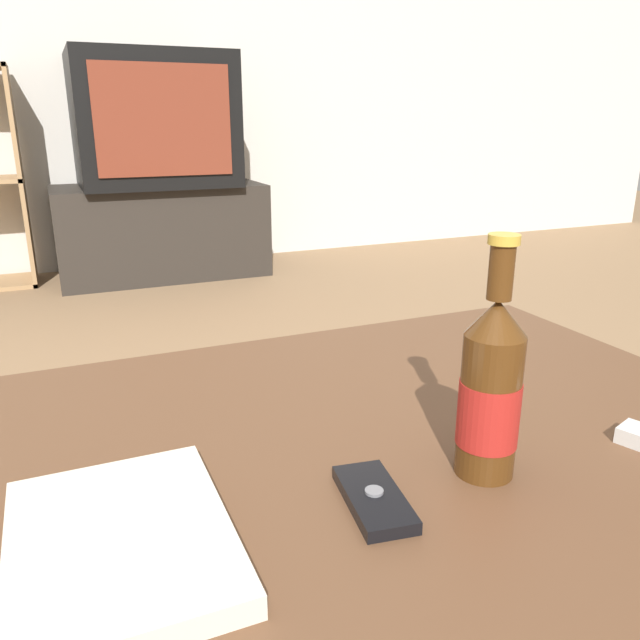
# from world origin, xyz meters

# --- Properties ---
(back_wall) EXTENTS (8.00, 0.05, 2.60)m
(back_wall) POSITION_xyz_m (0.00, 3.02, 1.30)
(back_wall) COLOR beige
(back_wall) RESTS_ON ground_plane
(coffee_table) EXTENTS (1.20, 0.85, 0.41)m
(coffee_table) POSITION_xyz_m (0.00, 0.00, 0.36)
(coffee_table) COLOR brown
(coffee_table) RESTS_ON ground_plane
(tv_stand) EXTENTS (1.04, 0.50, 0.47)m
(tv_stand) POSITION_xyz_m (0.25, 2.70, 0.23)
(tv_stand) COLOR #28231E
(tv_stand) RESTS_ON ground_plane
(television) EXTENTS (0.75, 0.61, 0.63)m
(television) POSITION_xyz_m (0.25, 2.70, 0.78)
(television) COLOR black
(television) RESTS_ON tv_stand
(beer_bottle) EXTENTS (0.07, 0.07, 0.27)m
(beer_bottle) POSITION_xyz_m (0.14, -0.10, 0.51)
(beer_bottle) COLOR #47280F
(beer_bottle) RESTS_ON coffee_table
(cell_phone) EXTENTS (0.07, 0.13, 0.02)m
(cell_phone) POSITION_xyz_m (-0.01, -0.10, 0.42)
(cell_phone) COLOR black
(cell_phone) RESTS_ON coffee_table
(table_book) EXTENTS (0.19, 0.26, 0.02)m
(table_book) POSITION_xyz_m (-0.25, -0.08, 0.42)
(table_book) COLOR beige
(table_book) RESTS_ON coffee_table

